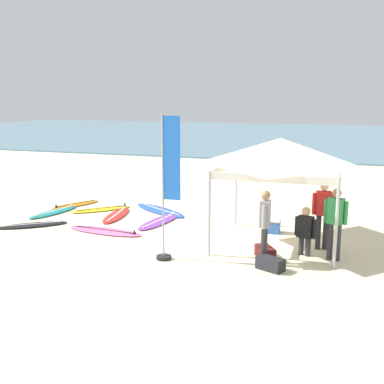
% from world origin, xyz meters
% --- Properties ---
extents(ground_plane, '(80.00, 80.00, 0.00)m').
position_xyz_m(ground_plane, '(0.00, 0.00, 0.00)').
color(ground_plane, beige).
extents(sea, '(80.00, 36.00, 0.10)m').
position_xyz_m(sea, '(0.00, 33.67, 0.05)').
color(sea, '#568499').
rests_on(sea, ground).
extents(canopy_tent, '(3.01, 3.01, 2.75)m').
position_xyz_m(canopy_tent, '(2.62, 0.22, 2.39)').
color(canopy_tent, '#B7B7BC').
rests_on(canopy_tent, ground).
extents(surfboard_purple, '(0.92, 2.26, 0.19)m').
position_xyz_m(surfboard_purple, '(-1.09, 1.22, 0.04)').
color(surfboard_purple, purple).
rests_on(surfboard_purple, ground).
extents(surfboard_orange, '(1.28, 1.86, 0.19)m').
position_xyz_m(surfboard_orange, '(-4.72, 2.40, 0.04)').
color(surfboard_orange, orange).
rests_on(surfboard_orange, ground).
extents(surfboard_teal, '(0.96, 2.04, 0.19)m').
position_xyz_m(surfboard_teal, '(-4.81, 1.23, 0.04)').
color(surfboard_teal, '#19847F').
rests_on(surfboard_teal, ground).
extents(surfboard_red, '(0.83, 2.10, 0.19)m').
position_xyz_m(surfboard_red, '(-2.66, 1.48, 0.04)').
color(surfboard_red, red).
rests_on(surfboard_red, ground).
extents(surfboard_pink, '(2.39, 0.85, 0.19)m').
position_xyz_m(surfboard_pink, '(-2.16, -0.22, 0.04)').
color(surfboard_pink, pink).
rests_on(surfboard_pink, ground).
extents(surfboard_black, '(1.91, 1.63, 0.19)m').
position_xyz_m(surfboard_black, '(-4.49, -0.31, 0.04)').
color(surfboard_black, black).
rests_on(surfboard_black, ground).
extents(surfboard_blue, '(2.47, 1.93, 0.19)m').
position_xyz_m(surfboard_blue, '(-1.61, 2.55, 0.04)').
color(surfboard_blue, blue).
rests_on(surfboard_blue, ground).
extents(surfboard_yellow, '(1.81, 1.78, 0.19)m').
position_xyz_m(surfboard_yellow, '(-3.51, 2.07, 0.04)').
color(surfboard_yellow, yellow).
rests_on(surfboard_yellow, ground).
extents(person_green, '(0.54, 0.29, 1.71)m').
position_xyz_m(person_green, '(4.03, -0.65, 0.99)').
color(person_green, '#2D2D33').
rests_on(person_green, ground).
extents(person_red, '(0.54, 0.27, 1.71)m').
position_xyz_m(person_red, '(3.73, 0.10, 0.99)').
color(person_red, '#2D2D33').
rests_on(person_red, ground).
extents(person_grey, '(0.24, 0.55, 1.71)m').
position_xyz_m(person_grey, '(2.52, -1.39, 0.99)').
color(person_grey, '#2D2D33').
rests_on(person_grey, ground).
extents(person_black, '(0.52, 0.33, 1.20)m').
position_xyz_m(person_black, '(3.36, -0.51, 0.66)').
color(person_black, '#2D2D33').
rests_on(person_black, ground).
extents(banner_flag, '(0.60, 0.36, 3.40)m').
position_xyz_m(banner_flag, '(0.34, -1.80, 1.57)').
color(banner_flag, '#99999E').
rests_on(banner_flag, ground).
extents(gear_bag_near_tent, '(0.68, 0.55, 0.28)m').
position_xyz_m(gear_bag_near_tent, '(2.73, -1.74, 0.14)').
color(gear_bag_near_tent, '#232328').
rests_on(gear_bag_near_tent, ground).
extents(gear_bag_by_pole, '(0.59, 0.68, 0.28)m').
position_xyz_m(gear_bag_by_pole, '(2.49, -1.01, 0.14)').
color(gear_bag_by_pole, '#4C1919').
rests_on(gear_bag_by_pole, ground).
extents(cooler_box, '(0.50, 0.36, 0.39)m').
position_xyz_m(cooler_box, '(2.31, 1.16, 0.20)').
color(cooler_box, '#2D60B7').
rests_on(cooler_box, ground).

